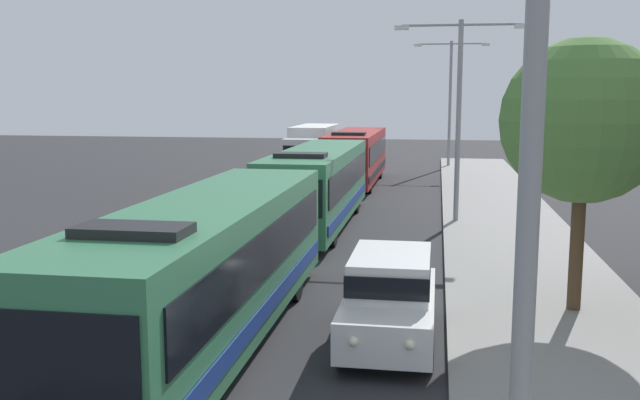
% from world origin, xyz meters
% --- Properties ---
extents(bus_lead, '(2.58, 12.23, 3.21)m').
position_xyz_m(bus_lead, '(-1.30, 12.05, 1.69)').
color(bus_lead, '#33724C').
rests_on(bus_lead, ground_plane).
extents(bus_second_in_line, '(2.58, 12.06, 3.21)m').
position_xyz_m(bus_second_in_line, '(-1.30, 25.57, 1.69)').
color(bus_second_in_line, '#33724C').
rests_on(bus_second_in_line, ground_plane).
extents(bus_middle, '(2.58, 11.63, 3.21)m').
position_xyz_m(bus_middle, '(-1.30, 38.70, 1.69)').
color(bus_middle, maroon).
rests_on(bus_middle, ground_plane).
extents(white_suv, '(1.86, 4.61, 1.90)m').
position_xyz_m(white_suv, '(2.40, 12.78, 1.03)').
color(white_suv, white).
rests_on(white_suv, ground_plane).
extents(box_truck_oncoming, '(2.35, 8.25, 3.15)m').
position_xyz_m(box_truck_oncoming, '(-4.60, 43.09, 1.71)').
color(box_truck_oncoming, white).
rests_on(box_truck_oncoming, ground_plane).
extents(streetlamp_near, '(6.40, 0.28, 8.06)m').
position_xyz_m(streetlamp_near, '(4.10, 4.66, 5.13)').
color(streetlamp_near, gray).
rests_on(streetlamp_near, sidewalk).
extents(streetlamp_mid, '(5.15, 0.28, 7.90)m').
position_xyz_m(streetlamp_mid, '(4.10, 26.97, 4.97)').
color(streetlamp_mid, gray).
rests_on(streetlamp_mid, sidewalk).
extents(streetlamp_far, '(5.18, 0.28, 8.68)m').
position_xyz_m(streetlamp_far, '(4.10, 49.28, 5.38)').
color(streetlamp_far, gray).
rests_on(streetlamp_far, sidewalk).
extents(roadside_tree, '(3.79, 3.79, 6.34)m').
position_xyz_m(roadside_tree, '(6.58, 15.33, 4.58)').
color(roadside_tree, '#4C3823').
rests_on(roadside_tree, sidewalk).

